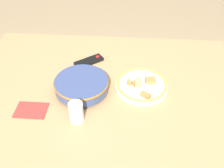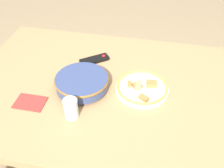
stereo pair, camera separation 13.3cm
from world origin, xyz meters
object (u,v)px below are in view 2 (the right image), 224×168
Objects in this scene: noodle_bowl at (82,82)px; food_plate at (142,88)px; tv_remote at (94,60)px; drinking_glass at (71,108)px.

noodle_bowl is 1.02× the size of food_plate.
tv_remote is (-0.30, 0.20, -0.01)m from food_plate.
food_plate is 2.71× the size of drinking_glass.
food_plate reaches higher than tv_remote.
drinking_glass reaches higher than noodle_bowl.
food_plate is at bearing 39.39° from drinking_glass.
drinking_glass is at bearing -87.67° from noodle_bowl.
tv_remote is (0.00, 0.24, -0.03)m from noodle_bowl.
drinking_glass is (0.01, -0.20, 0.01)m from noodle_bowl.
noodle_bowl is 0.31m from food_plate.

